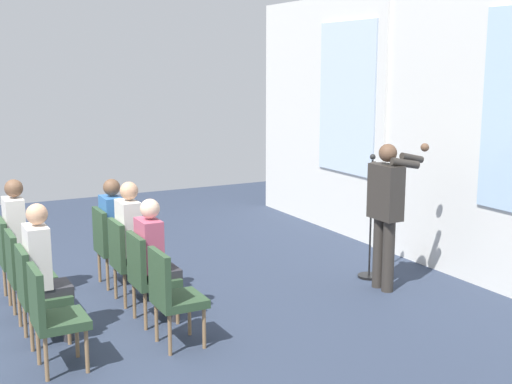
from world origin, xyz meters
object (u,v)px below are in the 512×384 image
object	(u,v)px
audience_r0_c0	(116,226)
chair_r1_c1	(24,270)
audience_r1_c2	(43,266)
speaker	(386,206)
chair_r0_c1	(127,256)
chair_r0_c3	(171,292)
chair_r1_c3	(51,312)
chair_r1_c0	(14,254)
chair_r0_c0	(110,242)
mic_stand	(370,251)
chair_r1_c2	(36,289)
chair_r0_c2	(147,273)
audience_r1_c0	(20,233)
audience_r0_c1	(133,236)
audience_r0_c2	(155,254)

from	to	relation	value
audience_r0_c0	chair_r1_c1	distance (m)	1.38
audience_r1_c2	speaker	bearing A→B (deg)	85.79
audience_r0_c0	chair_r0_c1	xyz separation A→B (m)	(0.68, -0.08, -0.19)
audience_r1_c2	audience_r0_c0	bearing A→B (deg)	141.19
chair_r0_c3	chair_r1_c3	distance (m)	1.10
chair_r0_c3	chair_r1_c0	bearing A→B (deg)	-151.87
chair_r0_c1	chair_r1_c1	world-z (taller)	same
chair_r0_c0	chair_r1_c0	size ratio (longest dim) A/B	1.00
mic_stand	chair_r1_c0	distance (m)	4.21
chair_r1_c0	chair_r1_c2	bearing A→B (deg)	0.00
chair_r0_c3	chair_r0_c2	bearing A→B (deg)	180.00
chair_r0_c1	audience_r1_c2	xyz separation A→B (m)	(0.68, -1.02, 0.22)
audience_r0_c0	chair_r1_c3	size ratio (longest dim) A/B	1.38
audience_r1_c0	audience_r0_c0	bearing A→B (deg)	90.00
chair_r0_c0	audience_r0_c1	world-z (taller)	audience_r0_c1
chair_r0_c0	chair_r1_c0	distance (m)	1.10
mic_stand	audience_r0_c0	xyz separation A→B (m)	(-1.21, -2.85, 0.38)
chair_r1_c1	chair_r1_c3	size ratio (longest dim) A/B	1.00
chair_r0_c1	audience_r1_c0	xyz separation A→B (m)	(-0.68, -1.02, 0.23)
chair_r0_c3	audience_r1_c0	world-z (taller)	audience_r1_c0
mic_stand	chair_r0_c1	distance (m)	2.99
audience_r1_c0	chair_r1_c0	bearing A→B (deg)	-90.00
chair_r0_c3	audience_r1_c2	size ratio (longest dim) A/B	0.69
speaker	chair_r1_c3	world-z (taller)	speaker
chair_r0_c3	mic_stand	bearing A→B (deg)	105.92
chair_r1_c0	chair_r1_c1	distance (m)	0.68
audience_r0_c2	chair_r0_c1	bearing A→B (deg)	-173.10
mic_stand	audience_r1_c2	world-z (taller)	mic_stand
chair_r1_c0	chair_r1_c1	world-z (taller)	same
chair_r0_c2	chair_r1_c1	distance (m)	1.29
chair_r0_c2	audience_r1_c0	bearing A→B (deg)	-143.32
audience_r0_c1	chair_r1_c2	distance (m)	1.38
chair_r0_c1	chair_r1_c0	size ratio (longest dim) A/B	1.00
mic_stand	chair_r1_c0	size ratio (longest dim) A/B	1.65
audience_r0_c2	chair_r0_c3	size ratio (longest dim) A/B	1.38
audience_r0_c0	chair_r0_c0	bearing A→B (deg)	-90.00
chair_r0_c3	audience_r0_c0	bearing A→B (deg)	177.69
audience_r1_c2	audience_r1_c0	bearing A→B (deg)	-179.95
audience_r0_c1	chair_r1_c2	bearing A→B (deg)	-59.82
chair_r0_c1	chair_r0_c3	size ratio (longest dim) A/B	1.00
audience_r1_c0	chair_r1_c2	bearing A→B (deg)	-3.28
speaker	chair_r1_c1	size ratio (longest dim) A/B	1.84
chair_r1_c2	chair_r1_c3	distance (m)	0.68
speaker	audience_r0_c0	bearing A→B (deg)	-121.11
chair_r1_c2	chair_r1_c1	bearing A→B (deg)	180.00
audience_r0_c1	audience_r1_c2	bearing A→B (deg)	-58.05
chair_r0_c0	chair_r1_c3	bearing A→B (deg)	-28.13
chair_r0_c3	chair_r1_c3	size ratio (longest dim) A/B	1.00
speaker	audience_r0_c1	xyz separation A→B (m)	(-0.97, -2.74, -0.25)
chair_r1_c3	speaker	bearing A→B (deg)	95.86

